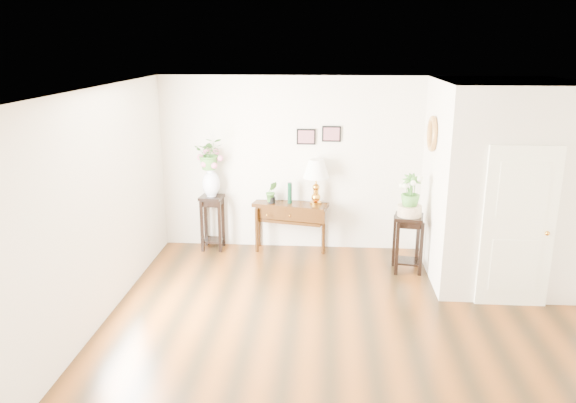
# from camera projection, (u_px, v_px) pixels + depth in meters

# --- Properties ---
(floor) EXTENTS (6.00, 5.50, 0.02)m
(floor) POSITION_uv_depth(u_px,v_px,m) (350.00, 328.00, 6.72)
(floor) COLOR #67340F
(floor) RESTS_ON ground
(ceiling) EXTENTS (6.00, 5.50, 0.02)m
(ceiling) POSITION_uv_depth(u_px,v_px,m) (358.00, 91.00, 5.95)
(ceiling) COLOR white
(ceiling) RESTS_ON ground
(wall_back) EXTENTS (6.00, 0.02, 2.80)m
(wall_back) POSITION_uv_depth(u_px,v_px,m) (346.00, 165.00, 8.97)
(wall_back) COLOR silver
(wall_back) RESTS_ON ground
(wall_front) EXTENTS (6.00, 0.02, 2.80)m
(wall_front) POSITION_uv_depth(u_px,v_px,m) (370.00, 341.00, 3.70)
(wall_front) COLOR silver
(wall_front) RESTS_ON ground
(wall_left) EXTENTS (0.02, 5.50, 2.80)m
(wall_left) POSITION_uv_depth(u_px,v_px,m) (95.00, 211.00, 6.54)
(wall_left) COLOR silver
(wall_left) RESTS_ON ground
(partition) EXTENTS (1.80, 1.95, 2.80)m
(partition) POSITION_uv_depth(u_px,v_px,m) (498.00, 182.00, 7.89)
(partition) COLOR silver
(partition) RESTS_ON floor
(door) EXTENTS (0.90, 0.05, 2.10)m
(door) POSITION_uv_depth(u_px,v_px,m) (518.00, 228.00, 7.03)
(door) COLOR white
(door) RESTS_ON floor
(art_print_left) EXTENTS (0.30, 0.02, 0.25)m
(art_print_left) POSITION_uv_depth(u_px,v_px,m) (306.00, 137.00, 8.87)
(art_print_left) COLOR black
(art_print_left) RESTS_ON wall_back
(art_print_right) EXTENTS (0.30, 0.02, 0.25)m
(art_print_right) POSITION_uv_depth(u_px,v_px,m) (331.00, 134.00, 8.83)
(art_print_right) COLOR black
(art_print_right) RESTS_ON wall_back
(wall_ornament) EXTENTS (0.07, 0.51, 0.51)m
(wall_ornament) POSITION_uv_depth(u_px,v_px,m) (432.00, 134.00, 7.90)
(wall_ornament) COLOR gold
(wall_ornament) RESTS_ON partition
(console_table) EXTENTS (1.25, 0.64, 0.80)m
(console_table) POSITION_uv_depth(u_px,v_px,m) (290.00, 227.00, 9.14)
(console_table) COLOR #3E1E05
(console_table) RESTS_ON floor
(table_lamp) EXTENTS (0.55, 0.55, 0.73)m
(table_lamp) POSITION_uv_depth(u_px,v_px,m) (316.00, 183.00, 8.90)
(table_lamp) COLOR #C28020
(table_lamp) RESTS_ON console_table
(green_vase) EXTENTS (0.07, 0.07, 0.34)m
(green_vase) POSITION_uv_depth(u_px,v_px,m) (290.00, 193.00, 8.98)
(green_vase) COLOR black
(green_vase) RESTS_ON console_table
(potted_plant) EXTENTS (0.22, 0.19, 0.34)m
(potted_plant) POSITION_uv_depth(u_px,v_px,m) (272.00, 193.00, 9.00)
(potted_plant) COLOR #3D7B2C
(potted_plant) RESTS_ON console_table
(plant_stand_a) EXTENTS (0.39, 0.39, 0.90)m
(plant_stand_a) POSITION_uv_depth(u_px,v_px,m) (213.00, 222.00, 9.17)
(plant_stand_a) COLOR black
(plant_stand_a) RESTS_ON floor
(porcelain_vase) EXTENTS (0.33, 0.33, 0.50)m
(porcelain_vase) POSITION_uv_depth(u_px,v_px,m) (211.00, 182.00, 8.98)
(porcelain_vase) COLOR silver
(porcelain_vase) RESTS_ON plant_stand_a
(lily_arrangement) EXTENTS (0.52, 0.46, 0.52)m
(lily_arrangement) POSITION_uv_depth(u_px,v_px,m) (210.00, 156.00, 8.86)
(lily_arrangement) COLOR #3D7B2C
(lily_arrangement) RESTS_ON porcelain_vase
(plant_stand_b) EXTENTS (0.47, 0.47, 0.86)m
(plant_stand_b) POSITION_uv_depth(u_px,v_px,m) (407.00, 243.00, 8.29)
(plant_stand_b) COLOR black
(plant_stand_b) RESTS_ON floor
(ceramic_bowl) EXTENTS (0.44, 0.44, 0.16)m
(ceramic_bowl) POSITION_uv_depth(u_px,v_px,m) (409.00, 210.00, 8.15)
(ceramic_bowl) COLOR beige
(ceramic_bowl) RESTS_ON plant_stand_b
(narcissus) EXTENTS (0.31, 0.31, 0.50)m
(narcissus) POSITION_uv_depth(u_px,v_px,m) (411.00, 191.00, 8.07)
(narcissus) COLOR #3D7B2C
(narcissus) RESTS_ON ceramic_bowl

